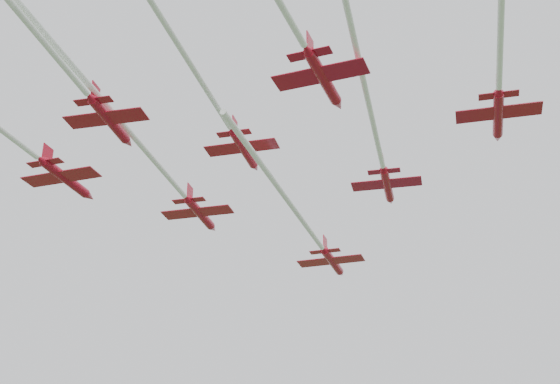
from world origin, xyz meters
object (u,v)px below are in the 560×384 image
(jet_row2_right, at_px, (373,121))
(jet_row4_left, at_px, (54,55))
(jet_row3_right, at_px, (501,15))
(jet_row2_left, at_px, (147,152))
(jet_row3_left, at_px, (6,133))
(jet_row3_mid, at_px, (197,74))
(jet_lead, at_px, (313,235))

(jet_row2_right, bearing_deg, jet_row4_left, -142.20)
(jet_row3_right, bearing_deg, jet_row2_left, 155.80)
(jet_row3_left, height_order, jet_row3_right, jet_row3_left)
(jet_row2_right, height_order, jet_row4_left, jet_row2_right)
(jet_row2_right, xyz_separation_m, jet_row3_mid, (-14.29, -14.70, -0.57))
(jet_row2_left, distance_m, jet_row3_right, 42.80)
(jet_lead, bearing_deg, jet_row4_left, -105.08)
(jet_row2_right, xyz_separation_m, jet_row4_left, (-24.84, -22.67, -1.46))
(jet_row3_left, bearing_deg, jet_row2_right, 15.86)
(jet_lead, distance_m, jet_row3_left, 41.62)
(jet_lead, relative_size, jet_row3_right, 0.81)
(jet_row2_left, bearing_deg, jet_lead, 57.30)
(jet_row3_left, xyz_separation_m, jet_row3_right, (52.85, -6.25, -0.87))
(jet_row2_right, relative_size, jet_row3_right, 0.99)
(jet_row4_left, bearing_deg, jet_row2_left, 88.96)
(jet_row3_right, bearing_deg, jet_lead, 121.02)
(jet_row3_mid, height_order, jet_row4_left, jet_row3_mid)
(jet_row3_mid, bearing_deg, jet_row4_left, -145.69)
(jet_row3_mid, bearing_deg, jet_row2_right, 43.04)
(jet_row2_left, bearing_deg, jet_row3_left, -148.56)
(jet_row3_right, bearing_deg, jet_row2_right, 126.83)
(jet_row2_right, distance_m, jet_row3_left, 40.12)
(jet_lead, height_order, jet_row3_left, jet_row3_left)
(jet_row2_right, relative_size, jet_row4_left, 1.21)
(jet_lead, xyz_separation_m, jet_row2_right, (12.60, -22.03, 3.19))
(jet_row3_mid, distance_m, jet_row4_left, 13.25)
(jet_row4_left, bearing_deg, jet_row3_mid, 32.85)
(jet_row3_left, xyz_separation_m, jet_row3_mid, (24.50, -4.50, -0.09))
(jet_lead, bearing_deg, jet_row2_right, -60.01)
(jet_row3_left, relative_size, jet_row4_left, 1.05)
(jet_row2_left, relative_size, jet_row3_mid, 1.15)
(jet_row2_right, bearing_deg, jet_row2_left, 178.60)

